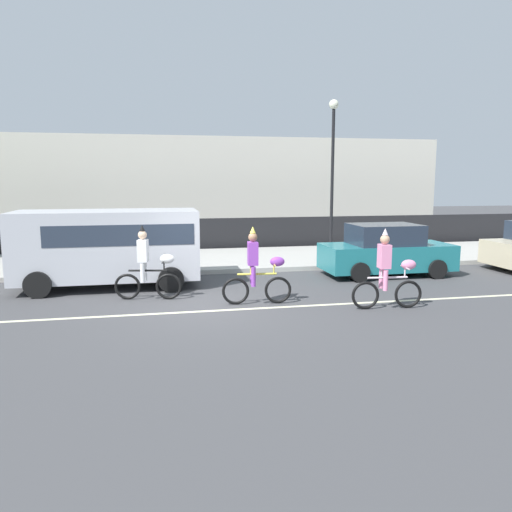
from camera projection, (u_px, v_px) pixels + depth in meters
The scene contains 11 objects.
ground_plane at pixel (210, 306), 12.13m from camera, with size 80.00×80.00×0.00m, color #424244.
road_centre_line at pixel (213, 311), 11.64m from camera, with size 36.00×0.14×0.01m, color beige.
sidewalk_curb at pixel (190, 261), 18.41m from camera, with size 60.00×5.00×0.15m, color #ADAAA3.
fence_line at pixel (185, 235), 21.12m from camera, with size 40.00×0.08×1.40m, color black.
building_backdrop at pixel (181, 187), 29.22m from camera, with size 28.00×8.00×5.24m, color beige.
parade_cyclist_zebra at pixel (148, 267), 12.64m from camera, with size 1.70×0.54×1.92m.
parade_cyclist_purple at pixel (257, 270), 12.18m from camera, with size 1.72×0.50×1.92m.
parade_cyclist_pink at pixel (388, 274), 11.73m from camera, with size 1.72×0.50×1.92m.
parked_van_silver at pixel (110, 243), 14.04m from camera, with size 5.00×2.22×2.18m.
parked_car_teal at pixel (386, 251), 15.88m from camera, with size 4.10×1.92×1.64m.
street_lamp_post at pixel (333, 154), 19.00m from camera, with size 0.36×0.36×5.86m.
Camera 1 is at (-1.31, -11.78, 3.04)m, focal length 35.00 mm.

